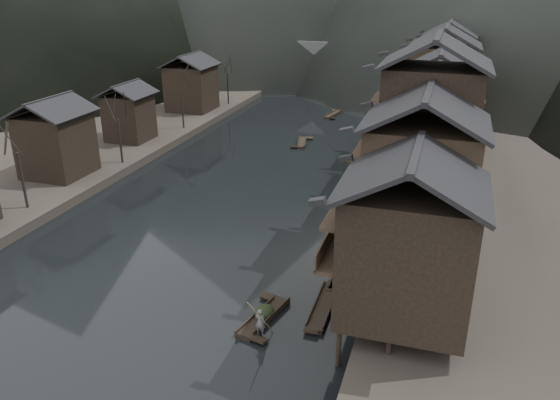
% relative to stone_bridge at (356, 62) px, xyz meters
% --- Properties ---
extents(water, '(300.00, 300.00, 0.00)m').
position_rel_stone_bridge_xyz_m(water, '(0.00, -72.00, -5.11)').
color(water, black).
rests_on(water, ground).
extents(left_bank, '(40.00, 200.00, 1.20)m').
position_rel_stone_bridge_xyz_m(left_bank, '(-35.00, -32.00, -4.51)').
color(left_bank, '#2D2823').
rests_on(left_bank, ground).
extents(stilt_houses, '(9.00, 67.60, 17.06)m').
position_rel_stone_bridge_xyz_m(stilt_houses, '(17.28, -52.73, 3.97)').
color(stilt_houses, black).
rests_on(stilt_houses, ground).
extents(left_houses, '(8.10, 53.20, 8.73)m').
position_rel_stone_bridge_xyz_m(left_houses, '(-20.50, -51.88, 0.55)').
color(left_houses, black).
rests_on(left_houses, left_bank).
extents(bare_trees, '(3.91, 62.12, 7.82)m').
position_rel_stone_bridge_xyz_m(bare_trees, '(-17.00, -53.67, 1.56)').
color(bare_trees, black).
rests_on(bare_trees, left_bank).
extents(moored_sampans, '(2.92, 65.26, 0.47)m').
position_rel_stone_bridge_xyz_m(moored_sampans, '(12.08, -48.01, -4.91)').
color(moored_sampans, black).
rests_on(moored_sampans, water).
extents(midriver_boats, '(9.04, 45.64, 0.45)m').
position_rel_stone_bridge_xyz_m(midriver_boats, '(-0.97, -18.47, -4.91)').
color(midriver_boats, black).
rests_on(midriver_boats, water).
extents(stone_bridge, '(40.00, 6.00, 9.00)m').
position_rel_stone_bridge_xyz_m(stone_bridge, '(0.00, 0.00, 0.00)').
color(stone_bridge, '#4C4C4F').
rests_on(stone_bridge, ground).
extents(hero_sampan, '(2.21, 5.50, 0.44)m').
position_rel_stone_bridge_xyz_m(hero_sampan, '(8.67, -79.45, -4.91)').
color(hero_sampan, black).
rests_on(hero_sampan, water).
extents(cargo_heap, '(1.20, 1.57, 0.72)m').
position_rel_stone_bridge_xyz_m(cargo_heap, '(8.61, -79.21, -4.31)').
color(cargo_heap, black).
rests_on(cargo_heap, hero_sampan).
extents(boatman, '(0.70, 0.49, 1.84)m').
position_rel_stone_bridge_xyz_m(boatman, '(9.09, -81.31, -3.75)').
color(boatman, '#5E5E60').
rests_on(boatman, hero_sampan).
extents(bamboo_pole, '(1.11, 2.48, 3.90)m').
position_rel_stone_bridge_xyz_m(bamboo_pole, '(9.29, -81.31, -0.88)').
color(bamboo_pole, '#8C7A51').
rests_on(bamboo_pole, boatman).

